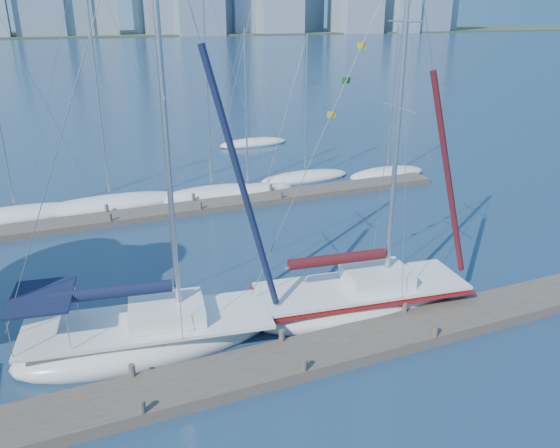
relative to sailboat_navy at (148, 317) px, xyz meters
name	(u,v)px	position (x,y,z in m)	size (l,w,h in m)	color
ground	(292,365)	(4.10, -2.84, -1.20)	(700.00, 700.00, 0.00)	navy
near_dock	(292,360)	(4.10, -2.84, -1.00)	(26.00, 2.00, 0.40)	#463D33
far_dock	(214,205)	(6.10, 13.16, -1.02)	(30.00, 1.80, 0.36)	#463D33
far_shore	(50,35)	(4.10, 317.16, -1.20)	(800.00, 100.00, 1.50)	#38472D
sailboat_navy	(148,317)	(0.00, 0.00, 0.00)	(9.29, 4.28, 15.48)	white
sailboat_maroon	(362,284)	(8.11, -0.48, -0.14)	(9.04, 3.93, 13.91)	white
bg_boat_0	(16,215)	(-4.65, 15.55, -0.93)	(8.72, 3.72, 13.76)	white
bg_boat_1	(111,204)	(0.46, 15.46, -0.92)	(9.36, 4.68, 14.63)	white
bg_boat_2	(212,194)	(6.57, 15.10, -0.93)	(7.48, 3.92, 13.46)	white
bg_boat_3	(248,192)	(8.85, 14.79, -0.97)	(6.18, 2.37, 10.38)	white
bg_boat_4	(305,177)	(13.62, 16.38, -0.98)	(6.77, 3.67, 9.93)	white
bg_boat_5	(387,173)	(19.37, 14.89, -0.96)	(6.21, 4.32, 10.48)	white
bg_boat_7	(253,143)	(14.02, 27.85, -0.97)	(6.40, 3.18, 11.41)	white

